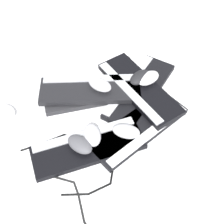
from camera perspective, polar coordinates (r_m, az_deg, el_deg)
The scene contains 17 objects.
ground_plane at distance 1.35m, azimuth 0.87°, elevation -0.15°, with size 3.20×3.20×0.00m, color white.
keyboard_0 at distance 1.23m, azimuth -4.40°, elevation -6.39°, with size 0.46×0.28×0.03m.
keyboard_1 at distance 1.29m, azimuth 4.99°, elevation -2.95°, with size 0.45×0.17×0.03m.
keyboard_2 at distance 1.42m, azimuth 5.01°, elevation 3.98°, with size 0.46×0.30×0.03m.
keyboard_3 at distance 1.41m, azimuth -3.50°, elevation 3.60°, with size 0.46×0.32×0.03m.
keyboard_4 at distance 1.38m, azimuth -4.02°, elevation 4.12°, with size 0.44×0.38×0.03m.
keyboard_5 at distance 1.39m, azimuth 4.92°, elevation 4.33°, with size 0.18×0.45×0.03m.
mouse_0 at distance 1.22m, azimuth -3.63°, elevation -4.16°, with size 0.11×0.07×0.04m, color #B7B7BC.
mouse_1 at distance 1.41m, azimuth -19.13°, elevation 0.30°, with size 0.11×0.07×0.04m, color silver.
mouse_2 at distance 1.35m, azimuth -2.22°, elevation 5.03°, with size 0.11×0.07×0.04m, color #B7B7BC.
mouse_3 at distance 1.20m, azimuth -5.89°, elevation -5.91°, with size 0.11×0.07×0.04m, color #4C4C51.
mouse_4 at distance 1.38m, azimuth 6.65°, elevation 6.18°, with size 0.11×0.07×0.04m, color silver.
mouse_5 at distance 1.53m, azimuth 2.47°, elevation 8.92°, with size 0.11×0.07×0.04m, color black.
mouse_6 at distance 1.38m, azimuth 5.19°, elevation 6.34°, with size 0.11×0.07×0.04m, color black.
mouse_7 at distance 1.23m, azimuth 2.61°, elevation -3.52°, with size 0.11×0.07×0.04m, color #B7B7BC.
cable_0 at distance 1.22m, azimuth -5.91°, elevation -8.51°, with size 0.28×0.34×0.01m.
cable_1 at distance 1.12m, azimuth -5.48°, elevation -19.29°, with size 0.12×0.65×0.01m.
Camera 1 is at (0.53, 0.64, 1.05)m, focal length 50.00 mm.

